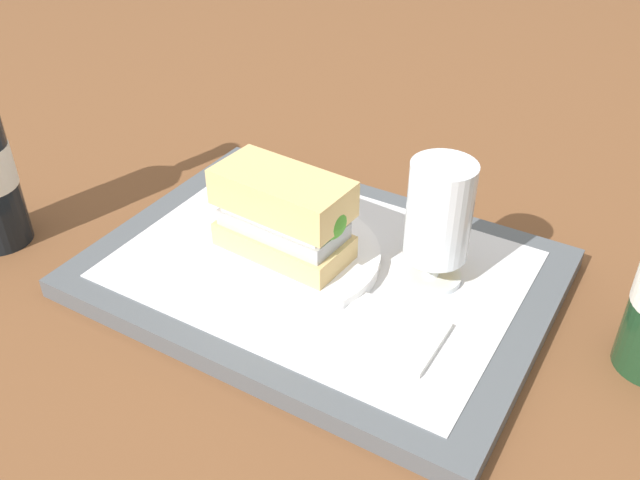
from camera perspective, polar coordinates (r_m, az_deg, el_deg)
ground_plane at (r=0.70m, az=-0.00°, el=-3.34°), size 3.00×3.00×0.00m
tray at (r=0.69m, az=-0.00°, el=-2.69°), size 0.44×0.32×0.02m
placemat at (r=0.69m, az=-0.00°, el=-2.00°), size 0.38×0.27×0.00m
plate at (r=0.69m, az=-2.94°, el=-1.32°), size 0.19×0.19×0.01m
sandwich at (r=0.66m, az=-2.84°, el=2.09°), size 0.14×0.07×0.08m
beer_glass at (r=0.64m, az=9.72°, el=1.91°), size 0.06×0.06×0.12m
napkin_folded at (r=0.61m, az=5.62°, el=-7.52°), size 0.09×0.07×0.01m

